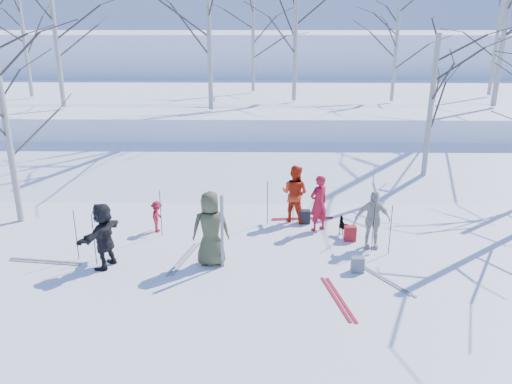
{
  "coord_description": "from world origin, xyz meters",
  "views": [
    {
      "loc": [
        0.22,
        -11.44,
        5.65
      ],
      "look_at": [
        0.0,
        1.5,
        1.3
      ],
      "focal_mm": 35.0,
      "sensor_mm": 36.0,
      "label": 1
    }
  ],
  "objects_px": {
    "backpack_red": "(350,233)",
    "backpack_grey": "(358,265)",
    "skier_cream_east": "(372,220)",
    "skier_grey_west": "(104,235)",
    "backpack_dark": "(304,217)",
    "skier_redor_behind": "(295,194)",
    "dog": "(346,227)",
    "skier_red_seated": "(157,217)",
    "skier_red_north": "(319,203)",
    "skier_olive_center": "(211,229)"
  },
  "relations": [
    {
      "from": "skier_redor_behind",
      "to": "dog",
      "type": "distance_m",
      "value": 1.89
    },
    {
      "from": "skier_redor_behind",
      "to": "skier_grey_west",
      "type": "xyz_separation_m",
      "value": [
        -4.79,
        -3.1,
        -0.04
      ]
    },
    {
      "from": "skier_cream_east",
      "to": "backpack_dark",
      "type": "distance_m",
      "value": 2.42
    },
    {
      "from": "skier_red_north",
      "to": "backpack_grey",
      "type": "relative_size",
      "value": 4.33
    },
    {
      "from": "skier_red_north",
      "to": "dog",
      "type": "distance_m",
      "value": 1.03
    },
    {
      "from": "skier_cream_east",
      "to": "skier_olive_center",
      "type": "bearing_deg",
      "value": -162.02
    },
    {
      "from": "skier_red_seated",
      "to": "skier_cream_east",
      "type": "xyz_separation_m",
      "value": [
        5.9,
        -0.96,
        0.33
      ]
    },
    {
      "from": "backpack_grey",
      "to": "skier_red_north",
      "type": "bearing_deg",
      "value": 105.05
    },
    {
      "from": "skier_olive_center",
      "to": "skier_redor_behind",
      "type": "xyz_separation_m",
      "value": [
        2.21,
        2.9,
        -0.07
      ]
    },
    {
      "from": "backpack_grey",
      "to": "skier_grey_west",
      "type": "bearing_deg",
      "value": 178.25
    },
    {
      "from": "skier_red_north",
      "to": "backpack_grey",
      "type": "height_order",
      "value": "skier_red_north"
    },
    {
      "from": "backpack_red",
      "to": "backpack_dark",
      "type": "relative_size",
      "value": 1.05
    },
    {
      "from": "backpack_red",
      "to": "backpack_grey",
      "type": "relative_size",
      "value": 1.11
    },
    {
      "from": "skier_red_north",
      "to": "skier_cream_east",
      "type": "xyz_separation_m",
      "value": [
        1.3,
        -1.16,
        -0.03
      ]
    },
    {
      "from": "backpack_dark",
      "to": "dog",
      "type": "bearing_deg",
      "value": -41.33
    },
    {
      "from": "skier_red_north",
      "to": "skier_redor_behind",
      "type": "height_order",
      "value": "skier_redor_behind"
    },
    {
      "from": "skier_cream_east",
      "to": "backpack_red",
      "type": "xyz_separation_m",
      "value": [
        -0.48,
        0.42,
        -0.58
      ]
    },
    {
      "from": "backpack_dark",
      "to": "skier_red_north",
      "type": "bearing_deg",
      "value": -56.68
    },
    {
      "from": "skier_red_north",
      "to": "backpack_grey",
      "type": "bearing_deg",
      "value": 72.33
    },
    {
      "from": "skier_redor_behind",
      "to": "skier_grey_west",
      "type": "bearing_deg",
      "value": 61.63
    },
    {
      "from": "skier_olive_center",
      "to": "backpack_grey",
      "type": "bearing_deg",
      "value": 168.28
    },
    {
      "from": "skier_olive_center",
      "to": "skier_cream_east",
      "type": "xyz_separation_m",
      "value": [
        4.15,
        1.04,
        -0.15
      ]
    },
    {
      "from": "skier_redor_behind",
      "to": "backpack_red",
      "type": "relative_size",
      "value": 4.14
    },
    {
      "from": "dog",
      "to": "backpack_grey",
      "type": "relative_size",
      "value": 1.64
    },
    {
      "from": "skier_cream_east",
      "to": "dog",
      "type": "xyz_separation_m",
      "value": [
        -0.55,
        0.72,
        -0.53
      ]
    },
    {
      "from": "skier_red_north",
      "to": "skier_red_seated",
      "type": "bearing_deg",
      "value": -30.29
    },
    {
      "from": "skier_cream_east",
      "to": "backpack_grey",
      "type": "height_order",
      "value": "skier_cream_east"
    },
    {
      "from": "skier_cream_east",
      "to": "skier_grey_west",
      "type": "bearing_deg",
      "value": -165.65
    },
    {
      "from": "dog",
      "to": "backpack_dark",
      "type": "xyz_separation_m",
      "value": [
        -1.09,
        0.96,
        -0.06
      ]
    },
    {
      "from": "skier_olive_center",
      "to": "skier_grey_west",
      "type": "height_order",
      "value": "skier_olive_center"
    },
    {
      "from": "backpack_grey",
      "to": "skier_cream_east",
      "type": "bearing_deg",
      "value": 67.12
    },
    {
      "from": "skier_red_north",
      "to": "backpack_grey",
      "type": "xyz_separation_m",
      "value": [
        0.69,
        -2.58,
        -0.63
      ]
    },
    {
      "from": "skier_red_seated",
      "to": "backpack_dark",
      "type": "xyz_separation_m",
      "value": [
        4.26,
        0.72,
        -0.26
      ]
    },
    {
      "from": "dog",
      "to": "backpack_grey",
      "type": "distance_m",
      "value": 2.15
    },
    {
      "from": "skier_redor_behind",
      "to": "skier_cream_east",
      "type": "height_order",
      "value": "skier_redor_behind"
    },
    {
      "from": "skier_red_seated",
      "to": "dog",
      "type": "xyz_separation_m",
      "value": [
        5.35,
        -0.24,
        -0.19
      ]
    },
    {
      "from": "skier_cream_east",
      "to": "backpack_dark",
      "type": "bearing_deg",
      "value": 138.2
    },
    {
      "from": "skier_redor_behind",
      "to": "backpack_dark",
      "type": "height_order",
      "value": "skier_redor_behind"
    },
    {
      "from": "skier_red_seated",
      "to": "dog",
      "type": "distance_m",
      "value": 5.36
    },
    {
      "from": "skier_olive_center",
      "to": "backpack_dark",
      "type": "bearing_deg",
      "value": -138.22
    },
    {
      "from": "skier_olive_center",
      "to": "skier_grey_west",
      "type": "bearing_deg",
      "value": -1.12
    },
    {
      "from": "skier_grey_west",
      "to": "skier_red_seated",
      "type": "bearing_deg",
      "value": 177.91
    },
    {
      "from": "backpack_grey",
      "to": "backpack_dark",
      "type": "xyz_separation_m",
      "value": [
        -1.04,
        3.11,
        0.01
      ]
    },
    {
      "from": "backpack_red",
      "to": "backpack_dark",
      "type": "height_order",
      "value": "backpack_red"
    },
    {
      "from": "skier_olive_center",
      "to": "backpack_dark",
      "type": "height_order",
      "value": "skier_olive_center"
    },
    {
      "from": "backpack_red",
      "to": "skier_red_north",
      "type": "bearing_deg",
      "value": 137.71
    },
    {
      "from": "skier_redor_behind",
      "to": "backpack_red",
      "type": "bearing_deg",
      "value": 163.96
    },
    {
      "from": "skier_cream_east",
      "to": "skier_grey_west",
      "type": "distance_m",
      "value": 6.84
    },
    {
      "from": "dog",
      "to": "backpack_red",
      "type": "distance_m",
      "value": 0.32
    },
    {
      "from": "backpack_dark",
      "to": "skier_olive_center",
      "type": "bearing_deg",
      "value": -132.69
    }
  ]
}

